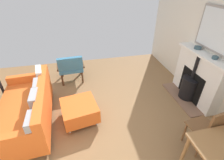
# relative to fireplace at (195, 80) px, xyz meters

# --- Properties ---
(ground_plane) EXTENTS (5.49, 5.29, 0.01)m
(ground_plane) POSITION_rel_fireplace_xyz_m (2.53, 0.12, -0.50)
(ground_plane) COLOR olive
(wall_left) EXTENTS (0.12, 5.29, 2.70)m
(wall_left) POSITION_rel_fireplace_xyz_m (-0.21, 0.12, 0.85)
(wall_left) COLOR beige
(wall_left) RESTS_ON ground
(fireplace) EXTENTS (0.55, 1.36, 1.11)m
(fireplace) POSITION_rel_fireplace_xyz_m (0.00, 0.00, 0.00)
(fireplace) COLOR brown
(fireplace) RESTS_ON ground
(mirror_over_mantel) EXTENTS (0.04, 0.97, 0.80)m
(mirror_over_mantel) POSITION_rel_fireplace_xyz_m (-0.13, -0.00, 1.08)
(mirror_over_mantel) COLOR gray
(mantel_bowl_near) EXTENTS (0.14, 0.14, 0.06)m
(mantel_bowl_near) POSITION_rel_fireplace_xyz_m (-0.03, -0.25, 0.64)
(mantel_bowl_near) COLOR #334C56
(mantel_bowl_near) RESTS_ON fireplace
(mantel_bowl_far) EXTENTS (0.11, 0.11, 0.05)m
(mantel_bowl_far) POSITION_rel_fireplace_xyz_m (-0.03, 0.25, 0.64)
(mantel_bowl_far) COLOR #334C56
(mantel_bowl_far) RESTS_ON fireplace
(sofa) EXTENTS (0.98, 1.81, 0.83)m
(sofa) POSITION_rel_fireplace_xyz_m (3.48, 0.03, -0.14)
(sofa) COLOR #B2B2B7
(sofa) RESTS_ON ground
(ottoman) EXTENTS (0.74, 0.75, 0.38)m
(ottoman) POSITION_rel_fireplace_xyz_m (2.56, 0.14, -0.26)
(ottoman) COLOR #B2B2B7
(ottoman) RESTS_ON ground
(armchair_accent) EXTENTS (0.71, 0.63, 0.78)m
(armchair_accent) POSITION_rel_fireplace_xyz_m (2.69, -1.31, -0.05)
(armchair_accent) COLOR #4C3321
(armchair_accent) RESTS_ON ground
(dining_chair_near_fireplace) EXTENTS (0.45, 0.45, 0.90)m
(dining_chair_near_fireplace) POSITION_rel_fireplace_xyz_m (0.68, 1.25, 0.03)
(dining_chair_near_fireplace) COLOR brown
(dining_chair_near_fireplace) RESTS_ON ground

